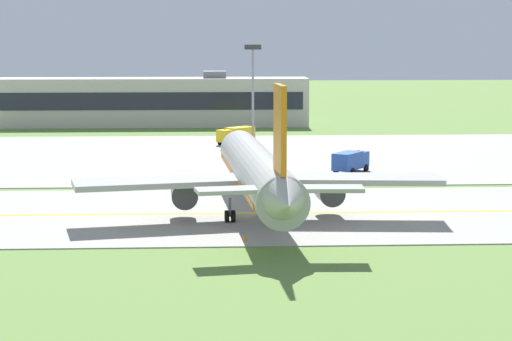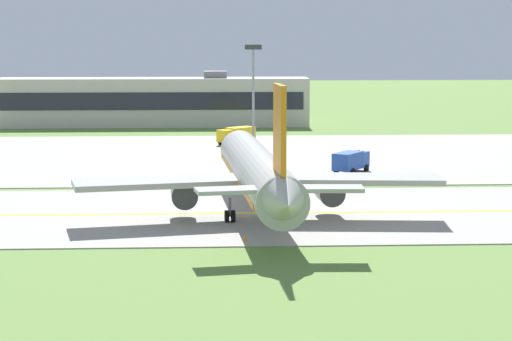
{
  "view_description": "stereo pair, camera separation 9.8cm",
  "coord_description": "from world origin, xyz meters",
  "px_view_note": "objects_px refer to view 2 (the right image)",
  "views": [
    {
      "loc": [
        -4.19,
        -88.64,
        16.49
      ],
      "look_at": [
        0.23,
        0.22,
        4.0
      ],
      "focal_mm": 69.43,
      "sensor_mm": 36.0,
      "label": 1
    },
    {
      "loc": [
        -4.09,
        -88.65,
        16.49
      ],
      "look_at": [
        0.23,
        0.22,
        4.0
      ],
      "focal_mm": 69.43,
      "sensor_mm": 36.0,
      "label": 2
    }
  ],
  "objects_px": {
    "service_truck_baggage": "(351,161)",
    "service_truck_fuel": "(236,135)",
    "apron_light_mast": "(253,82)",
    "airplane_lead": "(258,173)"
  },
  "relations": [
    {
      "from": "service_truck_baggage",
      "to": "service_truck_fuel",
      "type": "height_order",
      "value": "same"
    },
    {
      "from": "service_truck_fuel",
      "to": "apron_light_mast",
      "type": "relative_size",
      "value": 0.4
    },
    {
      "from": "service_truck_fuel",
      "to": "apron_light_mast",
      "type": "distance_m",
      "value": 8.59
    },
    {
      "from": "service_truck_baggage",
      "to": "service_truck_fuel",
      "type": "xyz_separation_m",
      "value": [
        -12.55,
        30.22,
        0.0
      ]
    },
    {
      "from": "airplane_lead",
      "to": "service_truck_baggage",
      "type": "xyz_separation_m",
      "value": [
        12.34,
        27.75,
        -2.6
      ]
    },
    {
      "from": "airplane_lead",
      "to": "apron_light_mast",
      "type": "relative_size",
      "value": 2.7
    },
    {
      "from": "airplane_lead",
      "to": "service_truck_baggage",
      "type": "height_order",
      "value": "airplane_lead"
    },
    {
      "from": "airplane_lead",
      "to": "service_truck_fuel",
      "type": "height_order",
      "value": "airplane_lead"
    },
    {
      "from": "service_truck_baggage",
      "to": "apron_light_mast",
      "type": "relative_size",
      "value": 0.42
    },
    {
      "from": "service_truck_baggage",
      "to": "apron_light_mast",
      "type": "bearing_deg",
      "value": 110.35
    }
  ]
}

